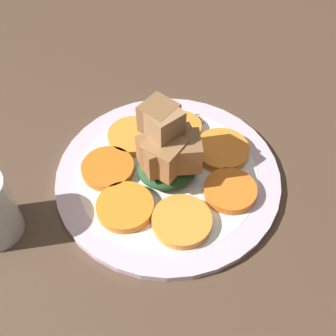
{
  "coord_description": "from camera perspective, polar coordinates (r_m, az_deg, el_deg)",
  "views": [
    {
      "loc": [
        19.4,
        29.77,
        47.49
      ],
      "look_at": [
        0.0,
        0.0,
        4.1
      ],
      "focal_mm": 45.0,
      "sensor_mm": 36.0,
      "label": 1
    }
  ],
  "objects": [
    {
      "name": "table_slab",
      "position": [
        0.59,
        -0.0,
        -1.92
      ],
      "size": [
        120.0,
        120.0,
        2.0
      ],
      "primitive_type": "cube",
      "color": "#4C3828",
      "rests_on": "ground"
    },
    {
      "name": "plate",
      "position": [
        0.57,
        -0.0,
        -1.0
      ],
      "size": [
        30.32,
        30.32,
        1.05
      ],
      "color": "silver",
      "rests_on": "table_slab"
    },
    {
      "name": "carrot_slice_0",
      "position": [
        0.61,
        -4.82,
        4.33
      ],
      "size": [
        7.11,
        7.11,
        1.14
      ],
      "primitive_type": "cylinder",
      "color": "orange",
      "rests_on": "plate"
    },
    {
      "name": "carrot_slice_1",
      "position": [
        0.57,
        -8.16,
        -0.03
      ],
      "size": [
        7.12,
        7.12,
        1.14
      ],
      "primitive_type": "cylinder",
      "color": "orange",
      "rests_on": "plate"
    },
    {
      "name": "carrot_slice_2",
      "position": [
        0.53,
        -5.84,
        -5.26
      ],
      "size": [
        7.26,
        7.26,
        1.14
      ],
      "primitive_type": "cylinder",
      "color": "orange",
      "rests_on": "plate"
    },
    {
      "name": "carrot_slice_3",
      "position": [
        0.52,
        1.88,
        -7.23
      ],
      "size": [
        7.39,
        7.39,
        1.14
      ],
      "primitive_type": "cylinder",
      "color": "orange",
      "rests_on": "plate"
    },
    {
      "name": "carrot_slice_4",
      "position": [
        0.55,
        8.41,
        -3.05
      ],
      "size": [
        6.86,
        6.86,
        1.14
      ],
      "primitive_type": "cylinder",
      "color": "orange",
      "rests_on": "plate"
    },
    {
      "name": "carrot_slice_5",
      "position": [
        0.59,
        7.31,
        2.46
      ],
      "size": [
        7.59,
        7.59,
        1.14
      ],
      "primitive_type": "cylinder",
      "color": "orange",
      "rests_on": "plate"
    },
    {
      "name": "carrot_slice_6",
      "position": [
        0.62,
        1.7,
        5.46
      ],
      "size": [
        6.19,
        6.19,
        1.14
      ],
      "primitive_type": "cylinder",
      "color": "orange",
      "rests_on": "plate"
    },
    {
      "name": "center_pile",
      "position": [
        0.53,
        -0.01,
        2.4
      ],
      "size": [
        8.4,
        8.85,
        10.5
      ],
      "color": "#1E4723",
      "rests_on": "plate"
    },
    {
      "name": "fork",
      "position": [
        0.61,
        -2.25,
        3.98
      ],
      "size": [
        17.76,
        2.51,
        0.4
      ],
      "rotation": [
        0.0,
        0.0,
        -0.03
      ],
      "color": "silver",
      "rests_on": "plate"
    }
  ]
}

